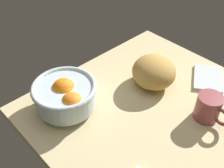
# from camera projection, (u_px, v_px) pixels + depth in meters

# --- Properties ---
(ground_plane) EXTENTS (0.74, 0.63, 0.03)m
(ground_plane) POSITION_uv_depth(u_px,v_px,m) (146.00, 106.00, 0.91)
(ground_plane) COLOR #D2C08B
(fruit_bowl) EXTENTS (0.20, 0.20, 0.11)m
(fruit_bowl) POSITION_uv_depth(u_px,v_px,m) (65.00, 95.00, 0.84)
(fruit_bowl) COLOR silver
(fruit_bowl) RESTS_ON ground
(bread_loaf) EXTENTS (0.22, 0.22, 0.11)m
(bread_loaf) POSITION_uv_depth(u_px,v_px,m) (154.00, 72.00, 0.94)
(bread_loaf) COLOR #BF9145
(bread_loaf) RESTS_ON ground
(napkin_spare) EXTENTS (0.18, 0.16, 0.01)m
(napkin_spare) POSITION_uv_depth(u_px,v_px,m) (208.00, 78.00, 0.99)
(napkin_spare) COLOR silver
(napkin_spare) RESTS_ON ground
(mug) EXTENTS (0.08, 0.12, 0.09)m
(mug) POSITION_uv_depth(u_px,v_px,m) (209.00, 108.00, 0.82)
(mug) COLOR #954546
(mug) RESTS_ON ground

